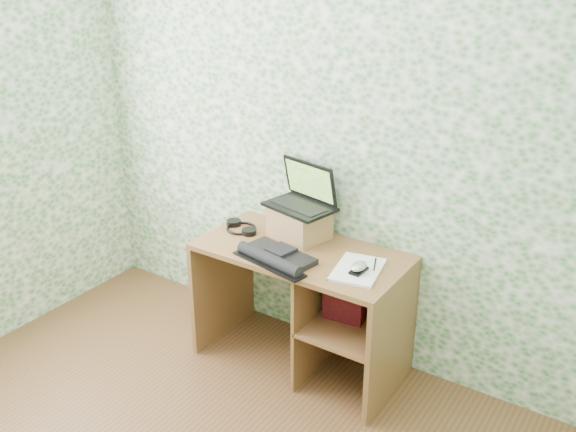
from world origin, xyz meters
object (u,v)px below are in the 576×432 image
Objects in this scene: desk at (315,293)px; laptop at (304,196)px; keyboard at (276,257)px; riser at (300,223)px; notepad at (358,270)px.

desk is 2.76× the size of laptop.
desk is 0.38m from keyboard.
notepad is (0.48, -0.19, -0.08)m from riser.
riser is 0.92× the size of notepad.
desk is 0.42m from notepad.
notepad is at bearing -21.21° from riser.
keyboard is at bearing -80.84° from riser.
riser reaches higher than keyboard.
keyboard is 0.45m from notepad.
desk is at bearing -32.29° from riser.
keyboard is at bearing -69.31° from laptop.
notepad is at bearing -13.51° from desk.
keyboard reaches higher than desk.
riser is 0.70× the size of laptop.
riser is (-0.18, 0.12, 0.36)m from desk.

